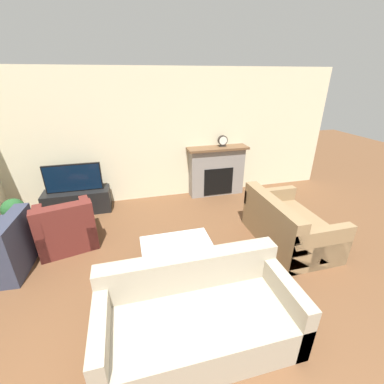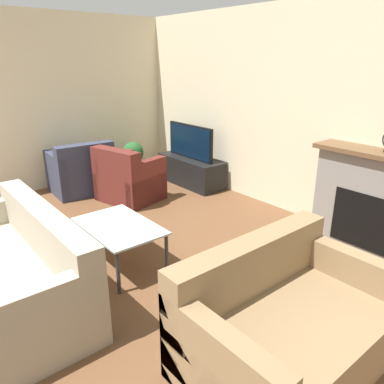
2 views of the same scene
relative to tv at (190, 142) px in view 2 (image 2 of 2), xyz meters
The scene contains 11 objects.
wall_back 1.58m from the tv, 13.55° to the left, with size 8.53×0.06×2.70m.
wall_left 2.40m from the tv, 126.65° to the right, with size 0.06×7.34×2.70m.
fireplace 2.98m from the tv, ahead, with size 1.34×0.38×1.11m.
tv_stand 0.50m from the tv, 90.00° to the left, with size 1.25×0.46×0.46m.
tv is the anchor object (origin of this frame).
couch_sectional 3.64m from the tv, 64.20° to the right, with size 1.95×0.95×0.82m.
couch_loveseat 4.00m from the tv, 29.83° to the right, with size 0.96×1.49×0.82m.
armchair_by_window 1.81m from the tv, 116.72° to the right, with size 0.82×0.92×0.82m.
armchair_accent 1.26m from the tv, 90.21° to the right, with size 0.98×0.90×0.82m.
coffee_table 2.74m from the tv, 54.55° to the right, with size 0.95×0.62×0.45m.
potted_plant 1.12m from the tv, 148.69° to the right, with size 0.37×0.37×0.65m.
Camera 2 is at (3.26, 0.21, 2.04)m, focal length 35.00 mm.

